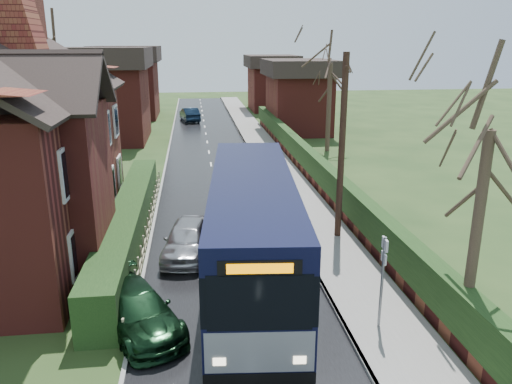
{
  "coord_description": "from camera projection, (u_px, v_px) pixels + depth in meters",
  "views": [
    {
      "loc": [
        -1.09,
        -15.11,
        7.96
      ],
      "look_at": [
        1.48,
        5.24,
        1.8
      ],
      "focal_mm": 35.0,
      "sensor_mm": 36.0,
      "label": 1
    }
  ],
  "objects": [
    {
      "name": "kerb_left",
      "position": [
        158.0,
        201.0,
        25.91
      ],
      "size": [
        0.12,
        100.0,
        0.1
      ],
      "primitive_type": "cube",
      "color": "gray",
      "rests_on": "ground"
    },
    {
      "name": "front_hedge",
      "position": [
        129.0,
        221.0,
        20.84
      ],
      "size": [
        1.2,
        16.0,
        1.6
      ],
      "primitive_type": "cube",
      "color": "black",
      "rests_on": "ground"
    },
    {
      "name": "kerb_right",
      "position": [
        274.0,
        197.0,
        26.63
      ],
      "size": [
        0.12,
        100.0,
        0.14
      ],
      "primitive_type": "cube",
      "color": "gray",
      "rests_on": "ground"
    },
    {
      "name": "ground",
      "position": [
        232.0,
        289.0,
        16.78
      ],
      "size": [
        140.0,
        140.0,
        0.0
      ],
      "primitive_type": "plane",
      "color": "#384F21",
      "rests_on": "ground"
    },
    {
      "name": "right_wall_hedge",
      "position": [
        325.0,
        178.0,
        26.69
      ],
      "size": [
        0.6,
        50.0,
        1.8
      ],
      "color": "maroon",
      "rests_on": "ground"
    },
    {
      "name": "pavement",
      "position": [
        296.0,
        196.0,
        26.78
      ],
      "size": [
        2.5,
        100.0,
        0.14
      ],
      "primitive_type": "cube",
      "color": "slate",
      "rests_on": "ground"
    },
    {
      "name": "bus",
      "position": [
        252.0,
        229.0,
        17.16
      ],
      "size": [
        3.8,
        12.18,
        3.64
      ],
      "rotation": [
        0.0,
        0.0,
        -0.09
      ],
      "color": "black",
      "rests_on": "ground"
    },
    {
      "name": "telegraph_pole",
      "position": [
        342.0,
        149.0,
        20.05
      ],
      "size": [
        0.35,
        0.97,
        7.63
      ],
      "rotation": [
        0.0,
        0.0,
        -0.27
      ],
      "color": "black",
      "rests_on": "ground"
    },
    {
      "name": "car_distant",
      "position": [
        190.0,
        115.0,
        52.25
      ],
      "size": [
        2.28,
        4.57,
        1.44
      ],
      "primitive_type": "imported",
      "rotation": [
        0.0,
        0.0,
        3.32
      ],
      "color": "black",
      "rests_on": "ground"
    },
    {
      "name": "tree_right_near",
      "position": [
        493.0,
        113.0,
        11.88
      ],
      "size": [
        3.94,
        3.94,
        8.5
      ],
      "color": "#3B2E23",
      "rests_on": "ground"
    },
    {
      "name": "car_green",
      "position": [
        137.0,
        310.0,
        14.29
      ],
      "size": [
        3.43,
        4.6,
        1.24
      ],
      "primitive_type": "imported",
      "rotation": [
        0.0,
        0.0,
        0.45
      ],
      "color": "black",
      "rests_on": "ground"
    },
    {
      "name": "bus_stop_sign",
      "position": [
        383.0,
        270.0,
        13.87
      ],
      "size": [
        0.1,
        0.44,
        2.88
      ],
      "rotation": [
        0.0,
        0.0,
        -0.09
      ],
      "color": "slate",
      "rests_on": "ground"
    },
    {
      "name": "road",
      "position": [
        217.0,
        200.0,
        26.28
      ],
      "size": [
        6.0,
        100.0,
        0.02
      ],
      "primitive_type": "cube",
      "color": "black",
      "rests_on": "ground"
    },
    {
      "name": "tree_right_far",
      "position": [
        331.0,
        57.0,
        36.17
      ],
      "size": [
        4.82,
        4.82,
        9.31
      ],
      "color": "#3B2C23",
      "rests_on": "ground"
    },
    {
      "name": "car_silver",
      "position": [
        187.0,
        239.0,
        19.26
      ],
      "size": [
        2.21,
        4.21,
        1.36
      ],
      "primitive_type": "imported",
      "rotation": [
        0.0,
        0.0,
        -0.16
      ],
      "color": "#BCBBC1",
      "rests_on": "ground"
    },
    {
      "name": "picket_fence",
      "position": [
        148.0,
        228.0,
        21.03
      ],
      "size": [
        0.1,
        16.0,
        0.9
      ],
      "primitive_type": null,
      "color": "tan",
      "rests_on": "ground"
    },
    {
      "name": "tree_house_side",
      "position": [
        56.0,
        46.0,
        28.67
      ],
      "size": [
        4.56,
        4.56,
        10.37
      ],
      "color": "#382B21",
      "rests_on": "ground"
    }
  ]
}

